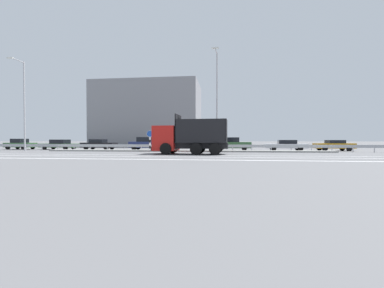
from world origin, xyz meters
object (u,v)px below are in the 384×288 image
Objects in this scene: street_lamp_1 at (217,98)px; parked_car_4 at (184,145)px; parked_car_6 at (286,145)px; parked_car_7 at (334,145)px; dump_truck at (181,140)px; street_lamp_0 at (23,102)px; parked_car_5 at (232,144)px; parked_car_1 at (59,144)px; parked_car_3 at (145,144)px; parked_car_0 at (20,144)px; parked_car_2 at (99,144)px; median_road_sign at (150,140)px.

street_lamp_1 is 2.25× the size of parked_car_4.
parked_car_7 is (5.50, 0.12, 0.01)m from parked_car_6.
dump_truck is 0.66× the size of street_lamp_1.
parked_car_5 is (24.68, 3.83, -5.02)m from street_lamp_0.
parked_car_1 is 11.80m from parked_car_3.
street_lamp_0 is 2.26× the size of parked_car_4.
parked_car_0 is 11.32m from parked_car_2.
parked_car_4 is (3.33, 3.82, -0.54)m from median_road_sign.
parked_car_3 is at bearing 88.54° from parked_car_7.
street_lamp_1 is 11.41m from parked_car_3.
street_lamp_1 is at bearing 106.40° from parked_car_7.
parked_car_1 is 1.05× the size of parked_car_4.
street_lamp_0 reaches higher than parked_car_6.
street_lamp_1 is 2.67× the size of parked_car_3.
parked_car_6 is at bearing 96.13° from parked_car_5.
street_lamp_0 is at bearing 48.19° from parked_car_0.
dump_truck is 10.40m from parked_car_3.
parked_car_4 is (22.67, -0.17, -0.03)m from parked_car_0.
parked_car_6 is at bearing 93.84° from parked_car_0.
parked_car_5 is at bearing 66.35° from street_lamp_1.
parked_car_2 is at bearing 94.37° from parked_car_6.
parked_car_2 is at bearing -89.86° from parked_car_3.
parked_car_6 is at bearing -88.19° from parked_car_1.
street_lamp_0 is at bearing 179.27° from street_lamp_1.
street_lamp_0 reaches higher than median_road_sign.
street_lamp_1 reaches higher than parked_car_0.
street_lamp_0 is 2.34× the size of parked_car_2.
parked_car_0 is 22.67m from parked_car_4.
parked_car_1 is 34.77m from parked_car_7.
parked_car_4 is 0.96× the size of parked_car_6.
parked_car_2 is (-12.28, 8.33, -0.62)m from dump_truck.
parked_car_4 is 1.08× the size of parked_car_7.
parked_car_0 is 40.49m from parked_car_7.
parked_car_1 is 16.95m from parked_car_4.
parked_car_0 is 34.99m from parked_car_6.
median_road_sign is 0.52× the size of parked_car_5.
dump_truck is 20.65m from street_lamp_0.
parked_car_1 is at bearing 67.72° from dump_truck.
street_lamp_1 reaches higher than median_road_sign.
parked_car_0 is 0.89× the size of parked_car_2.
parked_car_1 is 5.60m from parked_car_2.
parked_car_5 is at bearing 22.53° from median_road_sign.
street_lamp_0 reaches higher than street_lamp_1.
street_lamp_1 is at bearing -19.89° from parked_car_5.
street_lamp_0 is 37.18m from parked_car_7.
street_lamp_0 is 2.16× the size of parked_car_1.
parked_car_0 is 17.52m from parked_car_3.
parked_car_3 is (-1.82, 4.09, -0.43)m from median_road_sign.
parked_car_5 is at bearing 8.81° from street_lamp_0.
street_lamp_1 reaches higher than parked_car_4.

